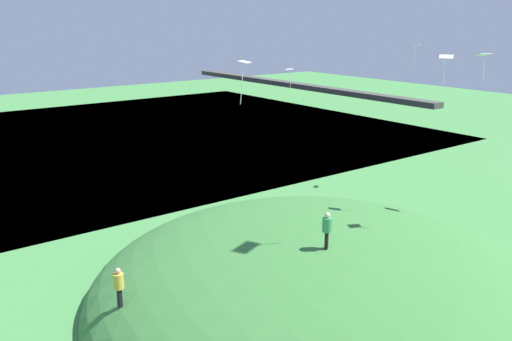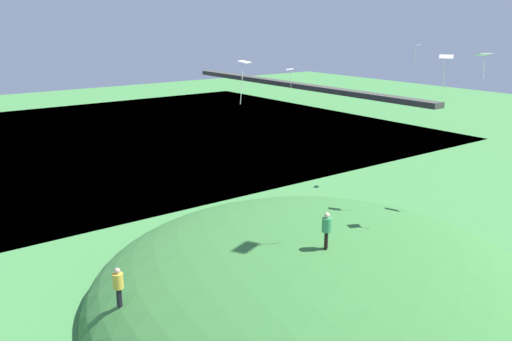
% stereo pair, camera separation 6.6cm
% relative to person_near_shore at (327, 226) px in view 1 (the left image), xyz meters
% --- Properties ---
extents(ground_plane, '(160.00, 160.00, 0.00)m').
position_rel_person_near_shore_xyz_m(ground_plane, '(-12.61, 3.56, -4.86)').
color(ground_plane, '#438642').
extents(lake_water, '(54.86, 80.00, 0.40)m').
position_rel_person_near_shore_xyz_m(lake_water, '(-44.97, 3.56, -5.06)').
color(lake_water, '#335271').
rests_on(lake_water, ground_plane).
extents(grass_hill, '(23.65, 23.11, 7.75)m').
position_rel_person_near_shore_xyz_m(grass_hill, '(-1.89, 1.42, -4.86)').
color(grass_hill, '#3B7A38').
rests_on(grass_hill, ground_plane).
extents(bridge_deck_far, '(49.37, 1.80, 0.70)m').
position_rel_person_near_shore_xyz_m(bridge_deck_far, '(-44.97, 37.42, -0.73)').
color(bridge_deck_far, '#454640').
extents(person_near_shore, '(0.59, 0.59, 1.71)m').
position_rel_person_near_shore_xyz_m(person_near_shore, '(0.00, 0.00, 0.00)').
color(person_near_shore, black).
rests_on(person_near_shore, grass_hill).
extents(person_with_child, '(0.48, 0.48, 1.75)m').
position_rel_person_near_shore_xyz_m(person_with_child, '(-3.76, -8.22, -1.72)').
color(person_with_child, black).
rests_on(person_with_child, grass_hill).
extents(kite_7, '(0.81, 0.75, 1.69)m').
position_rel_person_near_shore_xyz_m(kite_7, '(-0.57, 8.57, 6.80)').
color(kite_7, white).
extents(kite_8, '(0.75, 0.82, 1.64)m').
position_rel_person_near_shore_xyz_m(kite_8, '(-11.43, 20.68, 6.62)').
color(kite_8, white).
extents(kite_9, '(0.82, 0.90, 2.23)m').
position_rel_person_near_shore_xyz_m(kite_9, '(-7.20, 0.75, 6.43)').
color(kite_9, white).
extents(kite_11, '(1.16, 1.09, 1.90)m').
position_rel_person_near_shore_xyz_m(kite_11, '(-22.33, 16.85, 4.21)').
color(kite_11, white).
extents(kite_13, '(0.65, 0.80, 1.16)m').
position_rel_person_near_shore_xyz_m(kite_13, '(2.10, 7.43, 7.17)').
color(kite_13, white).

